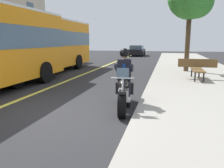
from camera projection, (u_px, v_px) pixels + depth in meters
ground_plane at (60, 114)px, 6.07m from camera, size 80.00×80.00×0.00m
motorcycle_main at (124, 93)px, 6.52m from camera, size 2.22×0.79×1.26m
rider_main at (124, 72)px, 6.60m from camera, size 0.67×0.61×1.74m
bus_near at (36, 42)px, 12.75m from camera, size 11.05×2.70×3.30m
car_silver at (137, 51)px, 30.00m from camera, size 4.60×1.92×1.40m
bench_sidewalk at (197, 67)px, 10.67m from camera, size 1.80×1.80×0.95m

